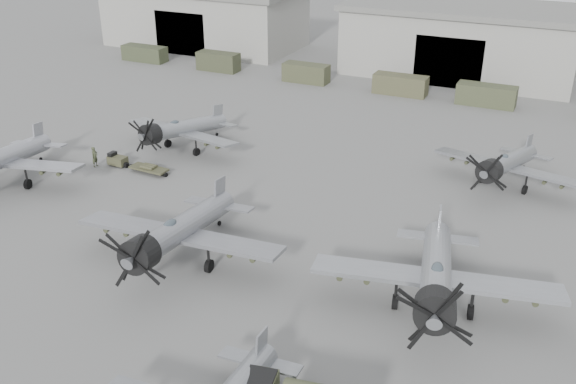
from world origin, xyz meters
The scene contains 15 objects.
ground centered at (0.00, 0.00, 0.00)m, with size 220.00×220.00×0.00m, color #5A5A58.
hangar_left centered at (-38.00, 61.96, 4.37)m, with size 29.00×14.80×8.70m.
hangar_center centered at (0.00, 61.96, 4.37)m, with size 29.00×14.80×8.70m.
support_truck_0 centered at (-40.55, 50.00, 1.04)m, with size 6.36×2.20×2.08m, color #3B422B.
support_truck_1 centered at (-28.75, 50.00, 1.19)m, with size 5.59×2.20×2.38m, color #3A3E29.
support_truck_2 centered at (-16.18, 50.00, 1.13)m, with size 5.68×2.20×2.26m, color #42452D.
support_truck_3 centered at (-4.20, 50.00, 1.13)m, with size 6.22×2.20×2.26m, color #4A4A30.
support_truck_4 centered at (5.57, 50.00, 1.15)m, with size 6.40×2.20×2.31m, color #41472E.
aircraft_mid_0 centered at (-26.01, 11.63, 2.40)m, with size 13.25×11.93×5.28m.
aircraft_mid_1 centered at (-6.47, 7.69, 2.51)m, with size 13.84×12.45×5.52m.
aircraft_mid_2 centered at (9.52, 9.57, 2.57)m, with size 14.20×12.79×5.64m.
aircraft_far_0 centered at (-17.37, 24.19, 2.16)m, with size 11.94×10.75×4.74m.
aircraft_far_1 centered at (10.57, 28.64, 2.15)m, with size 11.87×10.69×4.72m.
tug_trailer centered at (-19.23, 19.05, 0.45)m, with size 5.94×1.37×1.19m.
ground_crew centered at (-22.16, 18.12, 0.91)m, with size 0.66×0.43×1.82m, color #40472E.
Camera 1 is at (14.88, -21.14, 22.34)m, focal length 40.00 mm.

